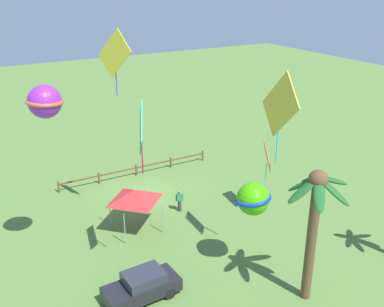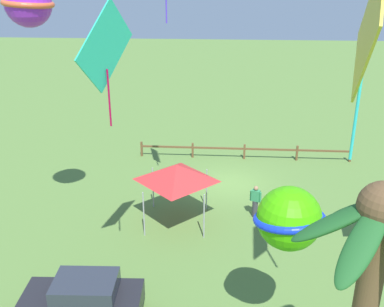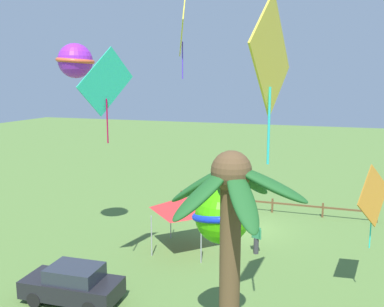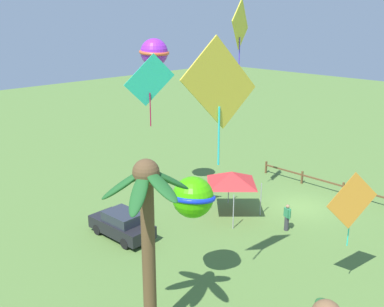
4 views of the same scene
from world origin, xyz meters
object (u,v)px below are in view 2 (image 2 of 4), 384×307
parked_car_0 (83,299)px  kite_diamond_2 (106,48)px  kite_ball_1 (289,218)px  kite_diamond_4 (368,34)px  spectator_0 (255,201)px  palm_tree_1 (370,278)px  kite_ball_5 (28,4)px  festival_tent (177,173)px

parked_car_0 → kite_diamond_2: 8.07m
kite_ball_1 → kite_diamond_4: bearing=-179.2°
kite_ball_1 → kite_diamond_2: (5.34, -2.20, 4.18)m
spectator_0 → kite_ball_1: 8.67m
palm_tree_1 → kite_ball_5: 14.25m
palm_tree_1 → spectator_0: bearing=-83.2°
parked_car_0 → kite_diamond_2: bearing=-122.5°
kite_ball_1 → festival_tent: bearing=-61.7°
kite_diamond_4 → festival_tent: bearing=-53.6°
parked_car_0 → spectator_0: bearing=-130.1°
spectator_0 → kite_ball_5: (8.73, 2.22, 8.86)m
kite_diamond_4 → kite_diamond_2: bearing=-17.9°
kite_ball_1 → kite_ball_5: size_ratio=1.39×
parked_car_0 → kite_ball_1: size_ratio=1.48×
palm_tree_1 → parked_car_0: 9.49m
spectator_0 → kite_ball_1: bearing=91.8°
spectator_0 → kite_diamond_4: kite_diamond_4 is taller
parked_car_0 → festival_tent: 7.09m
spectator_0 → kite_diamond_2: size_ratio=0.42×
kite_diamond_4 → spectator_0: bearing=-78.1°
festival_tent → parked_car_0: bearing=69.4°
palm_tree_1 → spectator_0: size_ratio=4.51×
kite_ball_1 → kite_diamond_2: size_ratio=0.71×
spectator_0 → kite_ball_5: kite_ball_5 is taller
spectator_0 → festival_tent: size_ratio=0.56×
palm_tree_1 → festival_tent: size_ratio=2.51×
spectator_0 → kite_diamond_2: bearing=48.1°
kite_diamond_2 → kite_diamond_4: kite_diamond_4 is taller
palm_tree_1 → spectator_0: palm_tree_1 is taller
parked_car_0 → kite_ball_5: size_ratio=2.05×
festival_tent → kite_ball_1: kite_ball_1 is taller
kite_ball_5 → spectator_0: bearing=-165.7°
spectator_0 → kite_diamond_2: 10.91m
kite_diamond_2 → festival_tent: bearing=-106.5°
palm_tree_1 → festival_tent: (4.95, -10.52, -2.65)m
parked_car_0 → kite_diamond_4: bearing=174.8°
kite_ball_5 → kite_ball_1: bearing=147.9°
kite_diamond_4 → kite_ball_5: size_ratio=2.57×
palm_tree_1 → kite_diamond_2: (6.42, -5.56, 3.51)m
festival_tent → kite_diamond_2: bearing=73.5°
kite_diamond_2 → kite_diamond_4: 7.12m
kite_ball_1 → kite_diamond_4: kite_diamond_4 is taller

